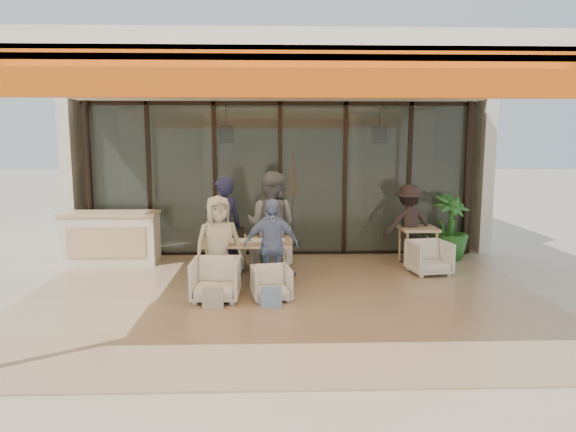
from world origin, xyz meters
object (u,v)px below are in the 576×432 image
(side_chair, at_px, (429,256))
(chair_near_left, at_px, (216,278))
(standing_woman, at_px, (408,224))
(diner_grey, at_px, (271,225))
(chair_near_right, at_px, (271,282))
(diner_navy, at_px, (224,227))
(dining_table, at_px, (246,244))
(diner_cream, at_px, (219,244))
(chair_far_left, at_px, (227,251))
(potted_palm, at_px, (449,227))
(host_counter, at_px, (111,238))
(chair_far_right, at_px, (271,252))
(diner_periwinkle, at_px, (271,245))
(side_table, at_px, (418,233))

(side_chair, bearing_deg, chair_near_left, -168.25)
(standing_woman, bearing_deg, diner_grey, 7.04)
(chair_near_right, xyz_separation_m, diner_navy, (-0.84, 1.40, 0.61))
(dining_table, height_order, diner_cream, diner_cream)
(chair_near_right, bearing_deg, diner_grey, 79.60)
(standing_woman, bearing_deg, diner_navy, 2.84)
(dining_table, relative_size, diner_navy, 0.83)
(chair_far_left, xyz_separation_m, potted_palm, (4.43, 0.65, 0.32))
(diner_navy, xyz_separation_m, diner_cream, (0.00, -0.90, -0.12))
(host_counter, height_order, chair_near_right, host_counter)
(host_counter, xyz_separation_m, chair_far_right, (3.14, -0.50, -0.20))
(diner_navy, relative_size, diner_cream, 1.16)
(chair_far_left, distance_m, chair_near_left, 1.90)
(host_counter, bearing_deg, chair_near_right, -37.41)
(chair_far_left, relative_size, chair_near_left, 0.98)
(host_counter, height_order, diner_periwinkle, diner_periwinkle)
(chair_near_left, bearing_deg, potted_palm, 31.28)
(diner_grey, bearing_deg, side_table, -145.88)
(standing_woman, bearing_deg, chair_far_right, -3.02)
(host_counter, distance_m, chair_near_right, 3.96)
(chair_far_left, relative_size, chair_far_right, 1.08)
(chair_near_left, xyz_separation_m, side_table, (3.69, 2.17, 0.28))
(chair_far_right, relative_size, diner_periwinkle, 0.43)
(chair_near_right, relative_size, diner_periwinkle, 0.39)
(dining_table, relative_size, diner_periwinkle, 1.00)
(dining_table, xyz_separation_m, standing_woman, (3.11, 1.34, 0.10))
(host_counter, distance_m, chair_far_left, 2.36)
(chair_far_left, bearing_deg, diner_grey, 150.54)
(chair_near_left, height_order, side_chair, chair_near_left)
(chair_far_right, bearing_deg, diner_periwinkle, 109.84)
(diner_navy, xyz_separation_m, standing_woman, (3.53, 0.90, -0.12))
(chair_near_left, bearing_deg, dining_table, 67.91)
(chair_far_left, xyz_separation_m, side_chair, (3.69, -0.48, -0.01))
(chair_near_right, bearing_deg, standing_woman, 30.16)
(dining_table, bearing_deg, diner_cream, -132.26)
(chair_near_left, height_order, standing_woman, standing_woman)
(standing_woman, bearing_deg, chair_near_left, 21.64)
(diner_periwinkle, bearing_deg, dining_table, 125.30)
(chair_far_right, bearing_deg, diner_navy, 50.60)
(chair_far_right, xyz_separation_m, chair_near_left, (-0.84, -1.90, 0.04))
(chair_near_right, relative_size, diner_cream, 0.37)
(diner_periwinkle, height_order, potted_palm, diner_periwinkle)
(dining_table, xyz_separation_m, potted_palm, (4.02, 1.60, -0.01))
(diner_grey, distance_m, potted_palm, 3.78)
(dining_table, height_order, potted_palm, potted_palm)
(diner_cream, distance_m, standing_woman, 3.96)
(diner_navy, xyz_separation_m, diner_grey, (0.84, 0.00, 0.04))
(diner_periwinkle, bearing_deg, diner_cream, 172.27)
(chair_far_left, bearing_deg, diner_navy, 91.31)
(chair_far_right, relative_size, chair_near_right, 1.12)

